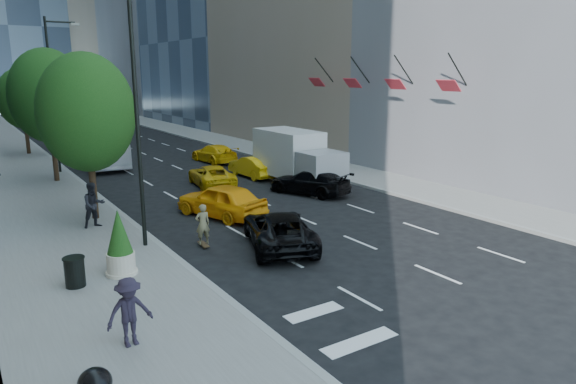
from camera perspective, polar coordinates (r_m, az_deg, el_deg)
ground at (r=20.43m, az=5.85°, el=-6.08°), size 160.00×160.00×0.00m
sidewalk_left at (r=45.53m, az=-28.76°, el=3.18°), size 6.00×120.00×0.15m
sidewalk_right at (r=50.56m, az=-6.81°, el=5.56°), size 4.00×120.00×0.15m
lamp_near at (r=19.84m, az=-16.08°, el=10.07°), size 2.13×0.22×10.00m
lamp_far at (r=37.40m, az=-24.52°, el=10.65°), size 2.13×0.22×10.00m
tree_near at (r=24.51m, az=-21.47°, el=8.20°), size 4.20×4.20×7.46m
tree_mid at (r=34.32m, az=-25.09°, el=9.64°), size 4.50×4.50×7.99m
tree_far at (r=47.24m, az=-27.40°, el=9.21°), size 3.90×3.90×6.92m
traffic_signal at (r=55.29m, az=-27.45°, el=9.17°), size 2.48×0.53×5.20m
facade_flags at (r=33.83m, az=9.59°, el=12.11°), size 1.85×13.30×2.05m
skateboarder at (r=20.39m, az=-9.45°, el=-3.84°), size 0.62×0.44×1.62m
black_sedan_lincoln at (r=20.16m, az=-1.01°, el=-4.18°), size 4.00×5.55×1.40m
black_sedan_mercedes at (r=28.84m, az=2.41°, el=1.13°), size 3.56×5.18×1.39m
taxi_a at (r=24.47m, az=-7.42°, el=-0.91°), size 3.31×5.09×1.61m
taxi_b at (r=33.67m, az=-3.93°, el=2.86°), size 1.57×4.26×1.39m
taxi_c at (r=31.29m, az=-8.50°, el=1.83°), size 2.83×4.82×1.26m
taxi_d at (r=39.51m, az=-8.21°, el=4.27°), size 2.23×4.80×1.36m
city_bus at (r=41.04m, az=-20.26°, el=5.06°), size 3.34×10.82×2.97m
box_truck at (r=31.10m, az=0.97°, el=3.81°), size 2.51×6.79×3.24m
pedestrian_a at (r=23.60m, az=-20.78°, el=-1.36°), size 1.05×0.87×1.98m
pedestrian_c at (r=13.38m, az=-17.22°, el=-12.61°), size 1.18×0.73×1.76m
trash_can at (r=17.55m, az=-22.61°, el=-8.26°), size 0.61×0.61×0.92m
planter_shrub at (r=17.85m, az=-18.20°, el=-5.47°), size 0.93×0.93×2.23m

